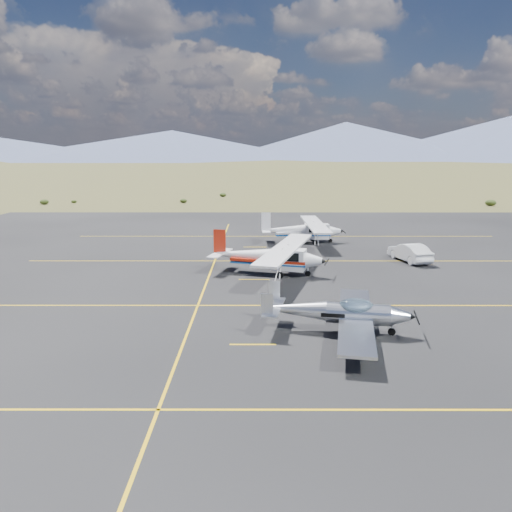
% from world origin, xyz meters
% --- Properties ---
extents(ground, '(1600.00, 1600.00, 0.00)m').
position_xyz_m(ground, '(0.00, 0.00, 0.00)').
color(ground, '#383D1C').
rests_on(ground, ground).
extents(apron, '(72.00, 72.00, 0.02)m').
position_xyz_m(apron, '(0.00, 7.00, 0.00)').
color(apron, black).
rests_on(apron, ground).
extents(aircraft_low_wing, '(6.67, 9.20, 1.99)m').
position_xyz_m(aircraft_low_wing, '(0.98, -2.03, 0.95)').
color(aircraft_low_wing, silver).
rests_on(aircraft_low_wing, apron).
extents(aircraft_cessna, '(7.55, 11.29, 2.87)m').
position_xyz_m(aircraft_cessna, '(-2.03, 9.02, 1.28)').
color(aircraft_cessna, white).
rests_on(aircraft_cessna, apron).
extents(aircraft_plain, '(6.41, 10.70, 2.72)m').
position_xyz_m(aircraft_plain, '(1.30, 20.62, 1.21)').
color(aircraft_plain, white).
rests_on(aircraft_plain, apron).
extents(sedan, '(2.46, 4.40, 1.37)m').
position_xyz_m(sedan, '(8.63, 12.92, 0.70)').
color(sedan, silver).
rests_on(sedan, apron).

